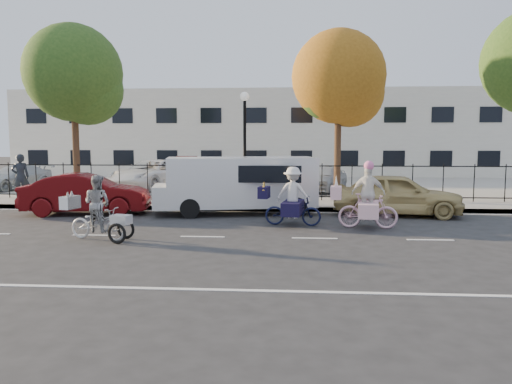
# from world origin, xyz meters

# --- Properties ---
(ground) EXTENTS (120.00, 120.00, 0.00)m
(ground) POSITION_xyz_m (0.00, 0.00, 0.00)
(ground) COLOR #333334
(road_markings) EXTENTS (60.00, 9.52, 0.01)m
(road_markings) POSITION_xyz_m (0.00, 0.00, 0.01)
(road_markings) COLOR silver
(road_markings) RESTS_ON ground
(curb) EXTENTS (60.00, 0.10, 0.15)m
(curb) POSITION_xyz_m (0.00, 5.05, 0.07)
(curb) COLOR #A8A399
(curb) RESTS_ON ground
(sidewalk) EXTENTS (60.00, 2.20, 0.15)m
(sidewalk) POSITION_xyz_m (0.00, 6.10, 0.07)
(sidewalk) COLOR #A8A399
(sidewalk) RESTS_ON ground
(parking_lot) EXTENTS (60.00, 15.60, 0.15)m
(parking_lot) POSITION_xyz_m (0.00, 15.00, 0.07)
(parking_lot) COLOR #A8A399
(parking_lot) RESTS_ON ground
(iron_fence) EXTENTS (58.00, 0.06, 1.50)m
(iron_fence) POSITION_xyz_m (0.00, 7.20, 0.90)
(iron_fence) COLOR black
(iron_fence) RESTS_ON sidewalk
(building) EXTENTS (34.00, 10.00, 6.00)m
(building) POSITION_xyz_m (0.00, 25.00, 3.00)
(building) COLOR silver
(building) RESTS_ON ground
(lamppost) EXTENTS (0.36, 0.36, 4.33)m
(lamppost) POSITION_xyz_m (0.50, 6.80, 3.11)
(lamppost) COLOR black
(lamppost) RESTS_ON sidewalk
(street_sign) EXTENTS (0.85, 0.06, 1.80)m
(street_sign) POSITION_xyz_m (-1.85, 6.80, 1.42)
(street_sign) COLOR black
(street_sign) RESTS_ON sidewalk
(zebra_trike) EXTENTS (1.99, 1.12, 1.70)m
(zebra_trike) POSITION_xyz_m (-2.65, -0.56, 0.66)
(zebra_trike) COLOR silver
(zebra_trike) RESTS_ON ground
(unicorn_bike) EXTENTS (2.01, 1.41, 1.99)m
(unicorn_bike) POSITION_xyz_m (4.59, 1.65, 0.74)
(unicorn_bike) COLOR #EBB3C7
(unicorn_bike) RESTS_ON ground
(bull_bike) EXTENTS (1.96, 1.36, 1.79)m
(bull_bike) POSITION_xyz_m (2.40, 1.98, 0.71)
(bull_bike) COLOR #0F1433
(bull_bike) RESTS_ON ground
(white_van) EXTENTS (5.89, 2.84, 1.99)m
(white_van) POSITION_xyz_m (0.51, 4.29, 1.10)
(white_van) COLOR white
(white_van) RESTS_ON ground
(red_sedan) EXTENTS (4.51, 2.16, 1.43)m
(red_sedan) POSITION_xyz_m (-4.78, 3.80, 0.71)
(red_sedan) COLOR #4F090B
(red_sedan) RESTS_ON ground
(gold_sedan) EXTENTS (4.50, 2.27, 1.47)m
(gold_sedan) POSITION_xyz_m (6.02, 4.26, 0.74)
(gold_sedan) COLOR tan
(gold_sedan) RESTS_ON ground
(pedestrian) EXTENTS (0.82, 0.77, 1.87)m
(pedestrian) POSITION_xyz_m (-8.81, 6.71, 1.09)
(pedestrian) COLOR black
(pedestrian) RESTS_ON sidewalk
(lot_car_a) EXTENTS (2.74, 4.35, 1.18)m
(lot_car_a) POSITION_xyz_m (-11.37, 10.69, 0.74)
(lot_car_a) COLOR #B8BDC1
(lot_car_a) RESTS_ON parking_lot
(lot_car_b) EXTENTS (4.00, 5.72, 1.45)m
(lot_car_b) POSITION_xyz_m (-4.61, 11.49, 0.87)
(lot_car_b) COLOR white
(lot_car_b) RESTS_ON parking_lot
(lot_car_c) EXTENTS (2.32, 4.21, 1.31)m
(lot_car_c) POSITION_xyz_m (0.15, 10.92, 0.81)
(lot_car_c) COLOR #46474D
(lot_car_c) RESTS_ON parking_lot
(lot_car_d) EXTENTS (2.70, 4.06, 1.28)m
(lot_car_d) POSITION_xyz_m (3.94, 10.79, 0.79)
(lot_car_d) COLOR #ADB1B5
(lot_car_d) RESTS_ON parking_lot
(tree_west) EXTENTS (4.01, 4.01, 7.35)m
(tree_west) POSITION_xyz_m (-6.52, 7.36, 5.15)
(tree_west) COLOR #442D1D
(tree_west) RESTS_ON ground
(tree_mid) EXTENTS (3.91, 3.91, 7.16)m
(tree_mid) POSITION_xyz_m (4.44, 8.26, 5.01)
(tree_mid) COLOR #442D1D
(tree_mid) RESTS_ON ground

